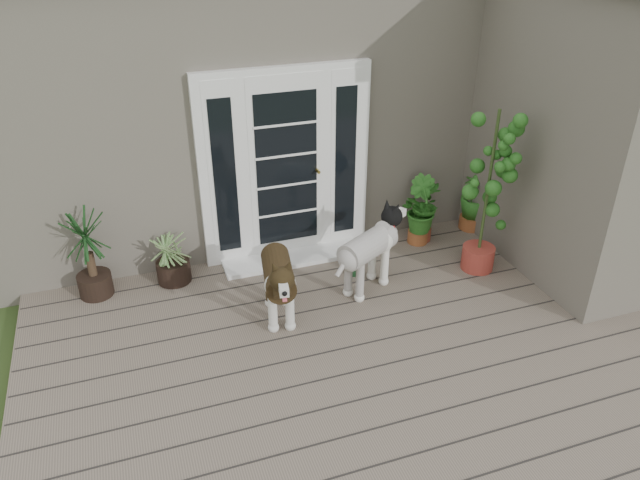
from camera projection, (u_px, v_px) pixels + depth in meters
name	position (u px, v px, depth m)	size (l,w,h in m)	color
deck	(380.00, 371.00, 5.41)	(6.20, 4.60, 0.12)	#6B5B4C
house_main	(256.00, 84.00, 8.18)	(7.40, 4.00, 3.10)	#665E54
house_wing	(596.00, 135.00, 6.42)	(1.60, 2.40, 3.10)	#665E54
door_unit	(286.00, 166.00, 6.61)	(1.90, 0.14, 2.15)	white
door_step	(293.00, 257.00, 6.96)	(1.60, 0.40, 0.05)	white
brindle_dog	(279.00, 285.00, 5.83)	(0.39, 0.91, 0.76)	#3E2C16
white_dog	(367.00, 258.00, 6.26)	(0.39, 0.91, 0.76)	white
spider_plant	(172.00, 255.00, 6.43)	(0.60, 0.60, 0.64)	#7B9058
yucca	(89.00, 255.00, 6.13)	(0.65, 0.65, 0.95)	black
herb_a	(419.00, 218.00, 7.17)	(0.50, 0.50, 0.64)	#2A5B1A
herb_b	(421.00, 217.00, 7.24)	(0.39, 0.39, 0.59)	#1E5C1A
herb_c	(473.00, 205.00, 7.49)	(0.41, 0.41, 0.64)	#2B611B
sapling	(488.00, 191.00, 6.35)	(0.56, 0.56, 1.89)	#214E16
clog_left	(351.00, 265.00, 6.79)	(0.12, 0.26, 0.08)	#15361C
clog_right	(355.00, 269.00, 6.72)	(0.12, 0.26, 0.08)	#16391C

